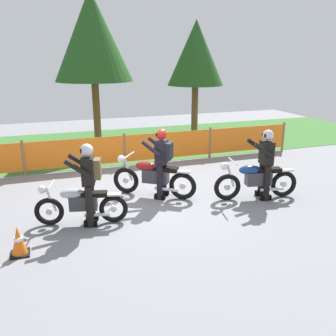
% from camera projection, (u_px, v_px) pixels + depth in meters
% --- Properties ---
extents(ground, '(24.00, 24.00, 0.02)m').
position_uv_depth(ground, '(151.00, 198.00, 8.74)').
color(ground, gray).
extents(grass_verge, '(24.00, 5.88, 0.01)m').
position_uv_depth(grass_verge, '(109.00, 145.00, 13.96)').
color(grass_verge, '#386B2D').
rests_on(grass_verge, ground).
extents(barrier_fence, '(11.93, 0.08, 1.05)m').
position_uv_depth(barrier_fence, '(125.00, 149.00, 11.15)').
color(barrier_fence, olive).
rests_on(barrier_fence, ground).
extents(tree_leftmost, '(2.95, 2.95, 5.68)m').
position_uv_depth(tree_leftmost, '(92.00, 36.00, 13.18)').
color(tree_leftmost, brown).
rests_on(tree_leftmost, ground).
extents(tree_near_left, '(2.37, 2.37, 4.78)m').
position_uv_depth(tree_near_left, '(196.00, 54.00, 14.77)').
color(tree_near_left, brown).
rests_on(tree_near_left, ground).
extents(motorcycle_lead, '(1.80, 1.35, 1.01)m').
position_uv_depth(motorcycle_lead, '(153.00, 177.00, 8.68)').
color(motorcycle_lead, black).
rests_on(motorcycle_lead, ground).
extents(motorcycle_trailing, '(2.07, 0.71, 0.99)m').
position_uv_depth(motorcycle_trailing, '(256.00, 180.00, 8.54)').
color(motorcycle_trailing, black).
rests_on(motorcycle_trailing, ground).
extents(motorcycle_third, '(1.86, 0.69, 0.89)m').
position_uv_depth(motorcycle_third, '(81.00, 204.00, 7.23)').
color(motorcycle_third, black).
rests_on(motorcycle_third, ground).
extents(rider_lead, '(0.78, 0.73, 1.69)m').
position_uv_depth(rider_lead, '(162.00, 160.00, 8.48)').
color(rider_lead, black).
rests_on(rider_lead, ground).
extents(rider_trailing, '(0.63, 0.62, 1.69)m').
position_uv_depth(rider_trailing, '(265.00, 162.00, 8.44)').
color(rider_trailing, black).
rests_on(rider_trailing, ground).
extents(rider_third, '(0.75, 0.64, 1.69)m').
position_uv_depth(rider_third, '(89.00, 180.00, 7.10)').
color(rider_third, black).
rests_on(rider_third, ground).
extents(traffic_cone, '(0.32, 0.32, 0.53)m').
position_uv_depth(traffic_cone, '(18.00, 241.00, 6.13)').
color(traffic_cone, black).
rests_on(traffic_cone, ground).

